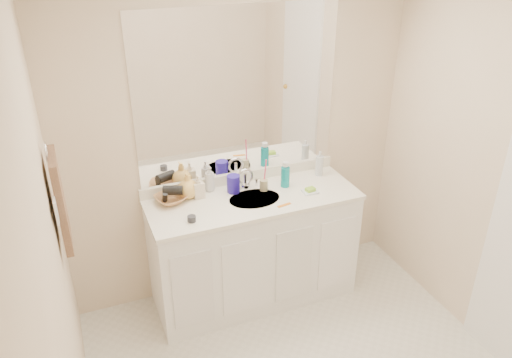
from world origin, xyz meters
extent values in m
cube|color=beige|center=(0.00, 1.30, 1.20)|extent=(2.60, 0.02, 2.40)
cube|color=beige|center=(-1.30, 0.00, 1.20)|extent=(0.02, 2.60, 2.40)
cube|color=white|center=(0.00, 1.02, 0.42)|extent=(1.50, 0.55, 0.85)
cube|color=white|center=(0.00, 1.02, 0.86)|extent=(1.52, 0.57, 0.03)
cube|color=white|center=(0.00, 1.29, 0.92)|extent=(1.52, 0.03, 0.08)
cylinder|color=#B6B19F|center=(0.00, 1.00, 0.87)|extent=(0.37, 0.37, 0.02)
cylinder|color=silver|center=(0.00, 1.18, 0.94)|extent=(0.02, 0.02, 0.11)
cube|color=white|center=(0.00, 1.29, 1.56)|extent=(1.48, 0.01, 1.20)
cylinder|color=#2617A3|center=(-0.10, 1.16, 0.94)|extent=(0.12, 0.12, 0.13)
cylinder|color=tan|center=(0.11, 1.10, 0.92)|extent=(0.07, 0.07, 0.08)
cylinder|color=#FF4376|center=(0.12, 1.10, 1.03)|extent=(0.02, 0.04, 0.19)
cylinder|color=#0C8E98|center=(0.28, 1.09, 0.96)|extent=(0.08, 0.08, 0.15)
cylinder|color=silver|center=(0.60, 1.17, 0.96)|extent=(0.07, 0.07, 0.16)
cube|color=white|center=(0.41, 0.94, 0.89)|extent=(0.11, 0.09, 0.01)
cube|color=#93D233|center=(0.41, 0.94, 0.90)|extent=(0.07, 0.06, 0.02)
cube|color=orange|center=(0.16, 0.84, 0.88)|extent=(0.11, 0.04, 0.00)
cylinder|color=#2E2F34|center=(-0.49, 0.88, 0.90)|extent=(0.07, 0.07, 0.04)
imported|color=silver|center=(-0.26, 1.24, 0.98)|extent=(0.08, 0.08, 0.20)
imported|color=beige|center=(-0.36, 1.18, 0.97)|extent=(0.08, 0.09, 0.17)
imported|color=#FBC661|center=(-0.43, 1.20, 0.97)|extent=(0.18, 0.18, 0.19)
imported|color=#B37A48|center=(-0.56, 1.18, 0.91)|extent=(0.26, 0.26, 0.05)
cylinder|color=black|center=(-0.54, 1.18, 0.97)|extent=(0.15, 0.11, 0.07)
torus|color=silver|center=(-1.27, 0.77, 1.55)|extent=(0.01, 0.11, 0.11)
cube|color=brown|center=(-1.25, 0.77, 1.25)|extent=(0.04, 0.32, 0.55)
cube|color=white|center=(-1.27, 0.57, 1.30)|extent=(0.01, 0.08, 0.13)
camera|label=1|loc=(-1.14, -1.86, 2.62)|focal=35.00mm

